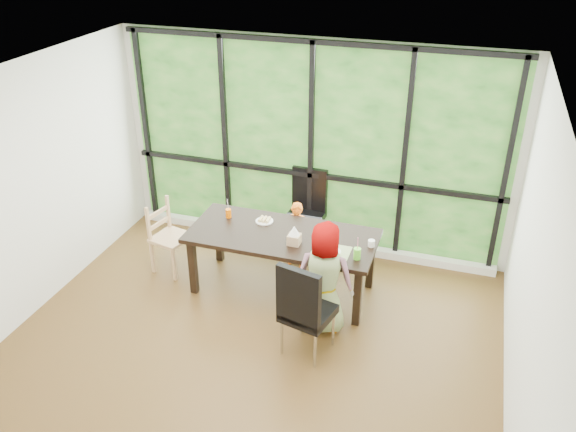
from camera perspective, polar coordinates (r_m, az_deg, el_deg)
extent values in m
plane|color=black|center=(6.28, -3.66, -12.38)|extent=(5.00, 5.00, 0.00)
plane|color=silver|center=(7.42, 2.34, 6.65)|extent=(5.00, 0.00, 5.00)
cube|color=#164515|center=(7.40, 2.30, 6.60)|extent=(4.80, 0.02, 2.65)
cube|color=silver|center=(7.91, 1.96, -2.38)|extent=(4.80, 0.12, 0.10)
cube|color=black|center=(6.86, -0.54, -4.46)|extent=(2.13, 0.95, 0.75)
cube|color=black|center=(7.55, 1.58, 0.30)|extent=(0.48, 0.48, 1.08)
cube|color=black|center=(5.90, 1.96, -8.72)|extent=(0.55, 0.55, 1.08)
cube|color=tan|center=(7.32, -11.19, -2.07)|extent=(0.48, 0.50, 0.90)
imported|color=orange|center=(7.29, 0.86, -1.83)|extent=(0.32, 0.22, 0.86)
imported|color=slate|center=(6.15, 3.48, -5.97)|extent=(0.64, 0.43, 1.26)
cube|color=tan|center=(6.36, 4.18, -3.38)|extent=(0.40, 0.30, 0.01)
cylinder|color=white|center=(6.92, -2.29, -0.49)|extent=(0.21, 0.21, 0.01)
cylinder|color=white|center=(6.34, 4.08, -3.44)|extent=(0.23, 0.23, 0.01)
cylinder|color=#FF6800|center=(7.02, -5.75, 0.26)|extent=(0.07, 0.07, 0.11)
cylinder|color=#69DE34|center=(6.23, 6.68, -3.62)|extent=(0.08, 0.08, 0.12)
cylinder|color=white|center=(6.48, 8.03, -2.62)|extent=(0.07, 0.07, 0.08)
cube|color=tan|center=(6.45, 0.60, -2.27)|extent=(0.13, 0.13, 0.11)
cylinder|color=white|center=(6.98, -5.79, 0.94)|extent=(0.01, 0.04, 0.20)
cylinder|color=pink|center=(6.18, 6.73, -2.82)|extent=(0.01, 0.04, 0.20)
cone|color=white|center=(6.39, 0.60, -1.40)|extent=(0.12, 0.12, 0.11)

